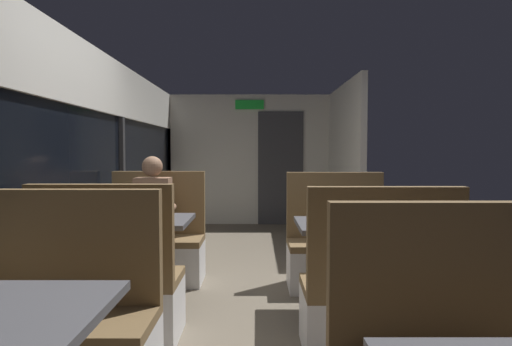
# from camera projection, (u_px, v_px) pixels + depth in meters

# --- Properties ---
(ground_plane) EXTENTS (3.30, 9.20, 0.02)m
(ground_plane) POSITION_uv_depth(u_px,v_px,m) (242.00, 307.00, 3.74)
(ground_plane) COLOR #665B4C
(carriage_window_panel_left) EXTENTS (0.09, 8.48, 2.30)m
(carriage_window_panel_left) POSITION_uv_depth(u_px,v_px,m) (68.00, 175.00, 3.68)
(carriage_window_panel_left) COLOR beige
(carriage_window_panel_left) RESTS_ON ground_plane
(carriage_end_bulkhead) EXTENTS (2.90, 0.11, 2.30)m
(carriage_end_bulkhead) POSITION_uv_depth(u_px,v_px,m) (252.00, 160.00, 7.87)
(carriage_end_bulkhead) COLOR beige
(carriage_end_bulkhead) RESTS_ON ground_plane
(carriage_aisle_panel_right) EXTENTS (0.08, 2.40, 2.30)m
(carriage_aisle_panel_right) POSITION_uv_depth(u_px,v_px,m) (344.00, 161.00, 6.67)
(carriage_aisle_panel_right) COLOR beige
(carriage_aisle_panel_right) RESTS_ON ground_plane
(bench_near_window_facing_entry) EXTENTS (0.95, 0.50, 1.10)m
(bench_near_window_facing_entry) POSITION_uv_depth(u_px,v_px,m) (64.00, 338.00, 2.33)
(bench_near_window_facing_entry) COLOR silver
(bench_near_window_facing_entry) RESTS_ON ground_plane
(dining_table_mid_window) EXTENTS (0.90, 0.70, 0.74)m
(dining_table_mid_window) POSITION_uv_depth(u_px,v_px,m) (136.00, 231.00, 3.72)
(dining_table_mid_window) COLOR #9E9EA3
(dining_table_mid_window) RESTS_ON ground_plane
(bench_mid_window_facing_end) EXTENTS (0.95, 0.50, 1.10)m
(bench_mid_window_facing_end) POSITION_uv_depth(u_px,v_px,m) (109.00, 294.00, 3.04)
(bench_mid_window_facing_end) COLOR silver
(bench_mid_window_facing_end) RESTS_ON ground_plane
(bench_mid_window_facing_entry) EXTENTS (0.95, 0.50, 1.10)m
(bench_mid_window_facing_entry) POSITION_uv_depth(u_px,v_px,m) (155.00, 249.00, 4.44)
(bench_mid_window_facing_entry) COLOR silver
(bench_mid_window_facing_entry) RESTS_ON ground_plane
(dining_table_rear_aisle) EXTENTS (0.90, 0.70, 0.74)m
(dining_table_rear_aisle) POSITION_uv_depth(u_px,v_px,m) (353.00, 235.00, 3.53)
(dining_table_rear_aisle) COLOR #9E9EA3
(dining_table_rear_aisle) RESTS_ON ground_plane
(bench_rear_aisle_facing_end) EXTENTS (0.95, 0.50, 1.10)m
(bench_rear_aisle_facing_end) POSITION_uv_depth(u_px,v_px,m) (376.00, 304.00, 2.84)
(bench_rear_aisle_facing_end) COLOR silver
(bench_rear_aisle_facing_end) RESTS_ON ground_plane
(bench_rear_aisle_facing_entry) EXTENTS (0.95, 0.50, 1.10)m
(bench_rear_aisle_facing_entry) POSITION_uv_depth(u_px,v_px,m) (337.00, 253.00, 4.24)
(bench_rear_aisle_facing_entry) COLOR silver
(bench_rear_aisle_facing_entry) RESTS_ON ground_plane
(seated_passenger) EXTENTS (0.47, 0.55, 1.26)m
(seated_passenger) POSITION_uv_depth(u_px,v_px,m) (153.00, 229.00, 4.36)
(seated_passenger) COLOR #26262D
(seated_passenger) RESTS_ON ground_plane
(coffee_cup_secondary) EXTENTS (0.07, 0.07, 0.09)m
(coffee_cup_secondary) POSITION_uv_depth(u_px,v_px,m) (358.00, 219.00, 3.41)
(coffee_cup_secondary) COLOR #26598C
(coffee_cup_secondary) RESTS_ON dining_table_rear_aisle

